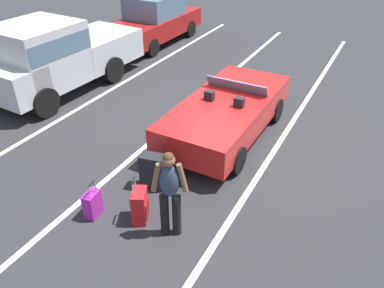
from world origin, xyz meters
TOP-DOWN VIEW (x-y plane):
  - ground_plane at (0.00, 0.00)m, footprint 80.00×80.00m
  - lot_line_near at (0.00, -1.27)m, footprint 18.00×0.12m
  - lot_line_mid at (0.00, 1.43)m, footprint 18.00×0.12m
  - lot_line_far at (0.00, 4.13)m, footprint 18.00×0.12m
  - convertible_car at (0.21, -0.00)m, footprint 4.16×1.87m
  - suitcase_large_black at (-2.51, 0.45)m, footprint 0.38×0.53m
  - suitcase_medium_bright at (-3.40, 0.15)m, footprint 0.46×0.39m
  - suitcase_small_carryon at (-3.71, 0.95)m, footprint 0.36×0.24m
  - traveler_person at (-3.43, -0.50)m, footprint 0.36×0.58m
  - parked_sedan_near at (5.28, 5.45)m, footprint 4.53×1.93m
  - parked_pickup_truck_far at (-0.02, 5.40)m, footprint 5.08×2.23m

SIDE VIEW (x-z plane):
  - ground_plane at x=0.00m, z-range 0.00..0.00m
  - lot_line_near at x=0.00m, z-range 0.00..0.00m
  - lot_line_mid at x=0.00m, z-range 0.00..0.00m
  - lot_line_far at x=0.00m, z-range 0.00..0.00m
  - suitcase_small_carryon at x=-3.71m, z-range -0.12..0.63m
  - suitcase_medium_bright at x=-3.40m, z-range -0.13..0.75m
  - suitcase_large_black at x=-2.51m, z-range 0.00..0.74m
  - convertible_car at x=0.21m, z-range -0.03..1.21m
  - parked_sedan_near at x=5.28m, z-range -0.02..1.80m
  - traveler_person at x=-3.43m, z-range 0.10..1.76m
  - parked_pickup_truck_far at x=-0.02m, z-range 0.06..2.16m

